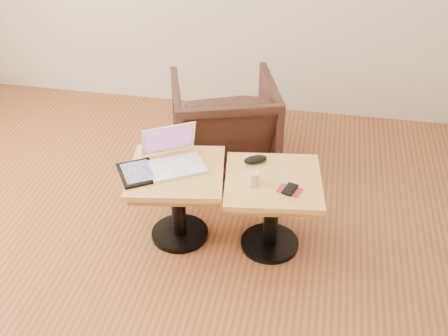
% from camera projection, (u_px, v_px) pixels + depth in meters
% --- Properties ---
extents(room_shell, '(4.52, 4.52, 2.71)m').
position_uv_depth(room_shell, '(111.00, 60.00, 2.45)').
color(room_shell, brown).
rests_on(room_shell, ground).
extents(side_table_left, '(0.63, 0.63, 0.50)m').
position_uv_depth(side_table_left, '(177.00, 187.00, 3.33)').
color(side_table_left, black).
rests_on(side_table_left, ground).
extents(side_table_right, '(0.62, 0.62, 0.50)m').
position_uv_depth(side_table_right, '(272.00, 196.00, 3.26)').
color(side_table_right, black).
rests_on(side_table_right, ground).
extents(laptop, '(0.43, 0.42, 0.22)m').
position_uv_depth(laptop, '(174.00, 158.00, 3.29)').
color(laptop, white).
rests_on(laptop, side_table_left).
extents(tablet, '(0.31, 0.33, 0.02)m').
position_uv_depth(tablet, '(137.00, 173.00, 3.22)').
color(tablet, black).
rests_on(tablet, side_table_left).
extents(charging_adapter, '(0.05, 0.05, 0.03)m').
position_uv_depth(charging_adapter, '(146.00, 150.00, 3.42)').
color(charging_adapter, white).
rests_on(charging_adapter, side_table_left).
extents(glasses_case, '(0.16, 0.12, 0.05)m').
position_uv_depth(glasses_case, '(255.00, 159.00, 3.32)').
color(glasses_case, black).
rests_on(glasses_case, side_table_right).
extents(striped_cup, '(0.06, 0.06, 0.08)m').
position_uv_depth(striped_cup, '(253.00, 178.00, 3.12)').
color(striped_cup, '#EA6679').
rests_on(striped_cup, side_table_right).
extents(earbuds_tangle, '(0.08, 0.05, 0.01)m').
position_uv_depth(earbuds_tangle, '(284.00, 175.00, 3.21)').
color(earbuds_tangle, white).
rests_on(earbuds_tangle, side_table_right).
extents(phone_on_sleeve, '(0.15, 0.13, 0.02)m').
position_uv_depth(phone_on_sleeve, '(290.00, 190.00, 3.09)').
color(phone_on_sleeve, '#A6213B').
rests_on(phone_on_sleeve, side_table_right).
extents(armchair, '(0.91, 0.92, 0.67)m').
position_uv_depth(armchair, '(224.00, 123.00, 4.05)').
color(armchair, black).
rests_on(armchair, ground).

